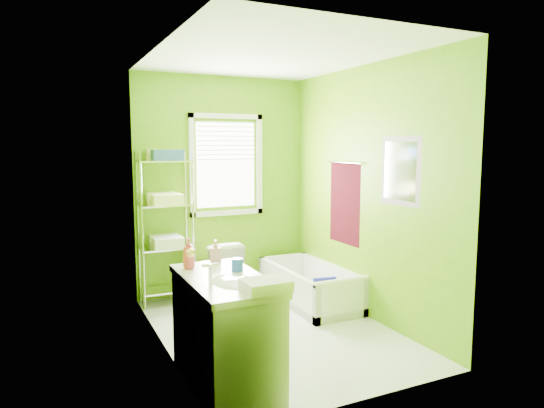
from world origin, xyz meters
name	(u,v)px	position (x,y,z in m)	size (l,w,h in m)	color
ground	(274,330)	(0.00, 0.00, 0.00)	(2.90, 2.90, 0.00)	silver
room_envelope	(274,171)	(0.00, 0.00, 1.55)	(2.14, 2.94, 2.62)	#588B06
window	(226,160)	(0.05, 1.42, 1.61)	(0.92, 0.05, 1.22)	white
door	(199,263)	(-1.04, -1.00, 1.00)	(0.09, 0.80, 2.00)	white
right_wall_decor	(365,191)	(1.04, -0.02, 1.32)	(0.04, 1.48, 1.17)	#3C0710
bathtub	(311,291)	(0.73, 0.54, 0.14)	(0.64, 1.38, 0.45)	white
toilet	(217,270)	(-0.21, 1.09, 0.36)	(0.40, 0.70, 0.71)	white
vanity	(226,327)	(-0.78, -0.81, 0.44)	(0.57, 1.11, 1.07)	silver
wire_shelf_unit	(167,210)	(-0.73, 1.26, 1.07)	(0.60, 0.48, 1.74)	silver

